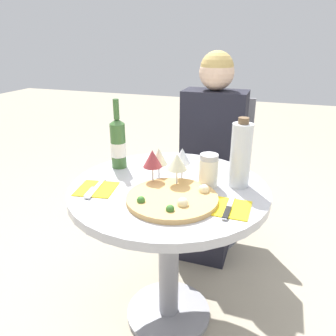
% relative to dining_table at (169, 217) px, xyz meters
% --- Properties ---
extents(ground_plane, '(12.00, 12.00, 0.00)m').
position_rel_dining_table_xyz_m(ground_plane, '(0.00, 0.00, -0.55)').
color(ground_plane, '#9E937F').
rests_on(ground_plane, ground).
extents(dining_table, '(0.83, 0.83, 0.70)m').
position_rel_dining_table_xyz_m(dining_table, '(0.00, 0.00, 0.00)').
color(dining_table, gray).
rests_on(dining_table, ground_plane).
extents(chair_behind_diner, '(0.44, 0.44, 0.92)m').
position_rel_dining_table_xyz_m(chair_behind_diner, '(0.03, 0.81, -0.10)').
color(chair_behind_diner, slate).
rests_on(chair_behind_diner, ground_plane).
extents(seated_diner, '(0.37, 0.42, 1.21)m').
position_rel_dining_table_xyz_m(seated_diner, '(0.03, 0.66, 0.00)').
color(seated_diner, black).
rests_on(seated_diner, ground_plane).
extents(pizza_large, '(0.35, 0.35, 0.05)m').
position_rel_dining_table_xyz_m(pizza_large, '(0.06, -0.13, 0.16)').
color(pizza_large, tan).
rests_on(pizza_large, dining_table).
extents(wine_bottle, '(0.07, 0.07, 0.32)m').
position_rel_dining_table_xyz_m(wine_bottle, '(-0.29, 0.12, 0.27)').
color(wine_bottle, '#38602D').
rests_on(wine_bottle, dining_table).
extents(tall_carafe, '(0.08, 0.08, 0.29)m').
position_rel_dining_table_xyz_m(tall_carafe, '(0.27, 0.10, 0.29)').
color(tall_carafe, silver).
rests_on(tall_carafe, dining_table).
extents(sugar_shaker, '(0.08, 0.08, 0.14)m').
position_rel_dining_table_xyz_m(sugar_shaker, '(0.15, 0.05, 0.22)').
color(sugar_shaker, silver).
rests_on(sugar_shaker, dining_table).
extents(wine_glass_front_right, '(0.08, 0.08, 0.15)m').
position_rel_dining_table_xyz_m(wine_glass_front_right, '(0.04, -0.01, 0.26)').
color(wine_glass_front_right, silver).
rests_on(wine_glass_front_right, dining_table).
extents(wine_glass_front_left, '(0.08, 0.08, 0.15)m').
position_rel_dining_table_xyz_m(wine_glass_front_left, '(-0.07, -0.01, 0.26)').
color(wine_glass_front_left, silver).
rests_on(wine_glass_front_left, dining_table).
extents(wine_glass_back_left, '(0.07, 0.07, 0.14)m').
position_rel_dining_table_xyz_m(wine_glass_back_left, '(-0.07, 0.06, 0.25)').
color(wine_glass_back_left, silver).
rests_on(wine_glass_back_left, dining_table).
extents(wine_glass_back_right, '(0.07, 0.07, 0.15)m').
position_rel_dining_table_xyz_m(wine_glass_back_right, '(0.04, 0.06, 0.26)').
color(wine_glass_back_right, silver).
rests_on(wine_glass_back_right, dining_table).
extents(place_setting_left, '(0.17, 0.19, 0.01)m').
position_rel_dining_table_xyz_m(place_setting_left, '(-0.27, -0.13, 0.15)').
color(place_setting_left, yellow).
rests_on(place_setting_left, dining_table).
extents(place_setting_right, '(0.15, 0.19, 0.01)m').
position_rel_dining_table_xyz_m(place_setting_right, '(0.27, -0.12, 0.15)').
color(place_setting_right, yellow).
rests_on(place_setting_right, dining_table).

